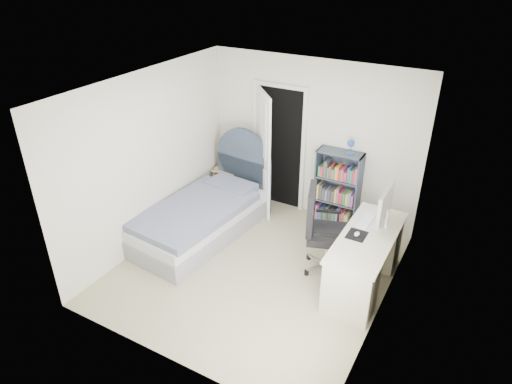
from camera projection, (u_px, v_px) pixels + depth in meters
The scene contains 8 objects.
room_shell at pixel (255, 188), 5.64m from camera, with size 3.50×3.70×2.60m.
door at pixel (269, 150), 7.23m from camera, with size 0.92×0.64×2.06m.
bed at pixel (205, 215), 6.88m from camera, with size 1.25×2.33×1.38m.
nightstand at pixel (228, 174), 7.87m from camera, with size 0.43×0.43×0.63m.
floor_lamp at pixel (250, 171), 7.74m from camera, with size 0.18×0.18×1.27m.
bookcase at pixel (338, 192), 7.02m from camera, with size 0.68×0.29×1.44m.
desk at pixel (365, 258), 5.75m from camera, with size 0.63×1.57×1.29m.
office_chair at pixel (321, 226), 5.93m from camera, with size 0.69×0.70×1.22m.
Camera 1 is at (2.44, -4.35, 3.90)m, focal length 32.00 mm.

